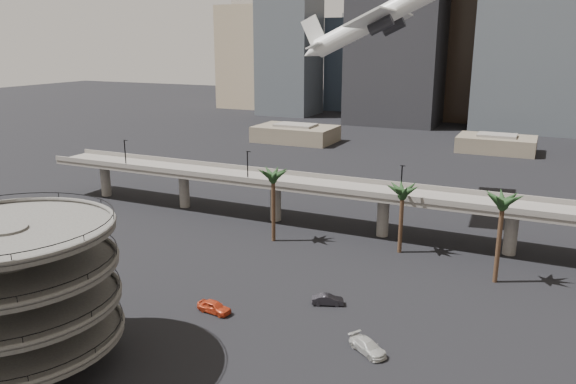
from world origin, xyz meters
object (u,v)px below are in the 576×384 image
at_px(overpass, 327,191).
at_px(car_a, 214,307).
at_px(parking_ramp, 13,285).
at_px(airborne_jet, 385,15).
at_px(car_b, 328,300).
at_px(car_c, 368,346).

xyz_separation_m(overpass, car_a, (-0.79, -39.14, -6.52)).
bearing_deg(parking_ramp, car_a, 58.41).
bearing_deg(airborne_jet, parking_ramp, -106.58).
bearing_deg(overpass, parking_ramp, -102.43).
bearing_deg(car_b, overpass, 0.08).
relative_size(airborne_jet, car_b, 8.32).
bearing_deg(car_b, airborne_jet, -12.97).
xyz_separation_m(parking_ramp, car_b, (25.01, 28.39, -9.12)).
bearing_deg(airborne_jet, car_c, -78.04).
height_order(parking_ramp, car_c, parking_ramp).
bearing_deg(car_b, car_c, -158.98).
height_order(overpass, car_c, overpass).
relative_size(overpass, car_b, 29.87).
xyz_separation_m(parking_ramp, car_c, (33.61, 18.97, -9.08)).
relative_size(overpass, car_a, 27.11).
distance_m(overpass, car_b, 33.54).
height_order(parking_ramp, car_b, parking_ramp).
bearing_deg(car_a, car_c, -85.64).
xyz_separation_m(parking_ramp, overpass, (13.00, 59.00, -2.50)).
bearing_deg(overpass, car_c, -62.76).
xyz_separation_m(airborne_jet, car_a, (-5.76, -56.37, -38.95)).
bearing_deg(airborne_jet, overpass, -109.40).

